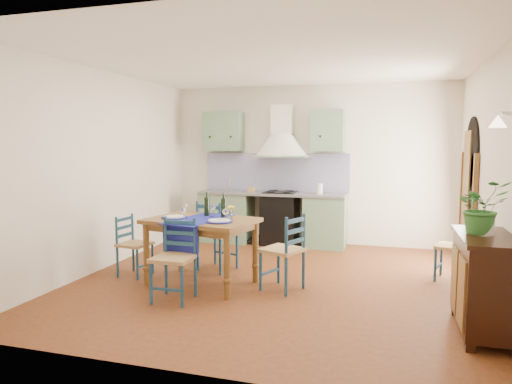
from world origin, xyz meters
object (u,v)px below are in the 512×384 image
Objects in this scene: sideboard at (484,280)px; potted_plant at (481,207)px; dining_table at (201,227)px; chair_near at (175,258)px.

potted_plant is (-0.05, 0.05, 0.68)m from sideboard.
sideboard is at bearing -12.06° from dining_table.
dining_table is 0.68m from chair_near.
chair_near is 0.89× the size of sideboard.
potted_plant is at bearing 132.17° from sideboard.
sideboard reaches higher than chair_near.
potted_plant is (3.13, 0.01, 0.71)m from chair_near.
sideboard is (3.12, -0.67, -0.23)m from dining_table.
potted_plant reaches higher than dining_table.
dining_table is 1.38× the size of sideboard.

